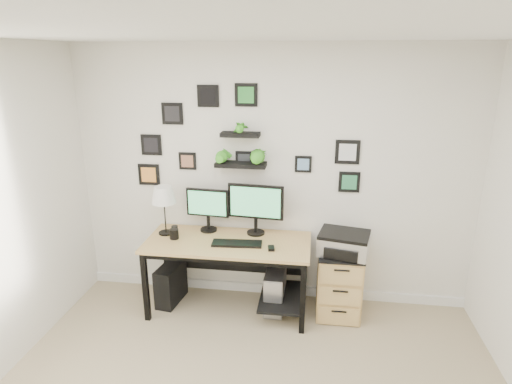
% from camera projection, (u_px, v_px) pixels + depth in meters
% --- Properties ---
extents(room, '(4.00, 4.00, 4.00)m').
position_uv_depth(room, '(271.00, 289.00, 4.65)').
color(room, tan).
rests_on(room, ground).
extents(desk, '(1.60, 0.70, 0.75)m').
position_uv_depth(desk, '(232.00, 251.00, 4.22)').
color(desk, tan).
rests_on(desk, ground).
extents(monitor_left, '(0.44, 0.19, 0.45)m').
position_uv_depth(monitor_left, '(208.00, 207.00, 4.32)').
color(monitor_left, black).
rests_on(monitor_left, desk).
extents(monitor_right, '(0.56, 0.19, 0.52)m').
position_uv_depth(monitor_right, '(256.00, 205.00, 4.23)').
color(monitor_right, black).
rests_on(monitor_right, desk).
extents(keyboard, '(0.48, 0.18, 0.02)m').
position_uv_depth(keyboard, '(237.00, 243.00, 4.08)').
color(keyboard, black).
rests_on(keyboard, desk).
extents(mouse, '(0.07, 0.10, 0.03)m').
position_uv_depth(mouse, '(271.00, 248.00, 3.97)').
color(mouse, black).
rests_on(mouse, desk).
extents(table_lamp, '(0.24, 0.24, 0.50)m').
position_uv_depth(table_lamp, '(164.00, 196.00, 4.22)').
color(table_lamp, black).
rests_on(table_lamp, desk).
extents(mug, '(0.09, 0.09, 0.10)m').
position_uv_depth(mug, '(174.00, 234.00, 4.20)').
color(mug, black).
rests_on(mug, desk).
extents(pen_cup, '(0.07, 0.07, 0.08)m').
position_uv_depth(pen_cup, '(175.00, 230.00, 4.31)').
color(pen_cup, black).
rests_on(pen_cup, desk).
extents(pc_tower_black, '(0.24, 0.43, 0.41)m').
position_uv_depth(pc_tower_black, '(171.00, 283.00, 4.45)').
color(pc_tower_black, black).
rests_on(pc_tower_black, ground).
extents(pc_tower_grey, '(0.20, 0.43, 0.42)m').
position_uv_depth(pc_tower_grey, '(275.00, 290.00, 4.32)').
color(pc_tower_grey, gray).
rests_on(pc_tower_grey, ground).
extents(file_cabinet, '(0.43, 0.53, 0.67)m').
position_uv_depth(file_cabinet, '(339.00, 282.00, 4.23)').
color(file_cabinet, tan).
rests_on(file_cabinet, ground).
extents(printer, '(0.52, 0.44, 0.21)m').
position_uv_depth(printer, '(344.00, 243.00, 4.05)').
color(printer, silver).
rests_on(printer, file_cabinet).
extents(wall_decor, '(2.26, 0.18, 1.04)m').
position_uv_depth(wall_decor, '(239.00, 145.00, 4.16)').
color(wall_decor, black).
rests_on(wall_decor, ground).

